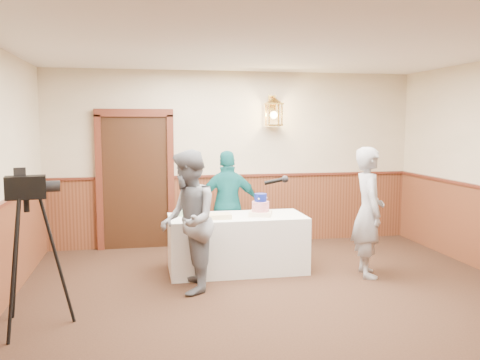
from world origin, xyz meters
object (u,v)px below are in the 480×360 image
(tiered_cake, at_px, (260,207))
(tv_camera_rig, at_px, (29,261))
(interviewer, at_px, (188,221))
(sheet_cake_yellow, at_px, (219,216))
(baker, at_px, (368,212))
(assistant_p, at_px, (228,205))
(display_table, at_px, (237,243))
(sheet_cake_green, at_px, (188,212))

(tiered_cake, relative_size, tv_camera_rig, 0.25)
(tv_camera_rig, bearing_deg, interviewer, 16.31)
(sheet_cake_yellow, bearing_deg, baker, -11.46)
(interviewer, bearing_deg, tv_camera_rig, -63.02)
(tiered_cake, bearing_deg, tv_camera_rig, -151.26)
(sheet_cake_yellow, distance_m, baker, 1.92)
(interviewer, height_order, assistant_p, interviewer)
(display_table, relative_size, interviewer, 1.08)
(tiered_cake, bearing_deg, baker, -19.86)
(tiered_cake, xyz_separation_m, assistant_p, (-0.31, 0.69, -0.07))
(display_table, height_order, baker, baker)
(display_table, bearing_deg, sheet_cake_green, 164.28)
(sheet_cake_green, bearing_deg, interviewer, -95.42)
(baker, distance_m, tv_camera_rig, 4.05)
(interviewer, xyz_separation_m, tv_camera_rig, (-1.60, -0.78, -0.17))
(display_table, height_order, assistant_p, assistant_p)
(display_table, xyz_separation_m, tiered_cake, (0.31, -0.05, 0.49))
(baker, bearing_deg, sheet_cake_green, 83.30)
(sheet_cake_yellow, height_order, tv_camera_rig, tv_camera_rig)
(tiered_cake, relative_size, sheet_cake_yellow, 1.23)
(tiered_cake, height_order, assistant_p, assistant_p)
(interviewer, bearing_deg, assistant_p, 153.18)
(tiered_cake, distance_m, baker, 1.40)
(sheet_cake_yellow, bearing_deg, tv_camera_rig, -146.74)
(display_table, distance_m, assistant_p, 0.76)
(tiered_cake, distance_m, sheet_cake_green, 0.97)
(tv_camera_rig, bearing_deg, tiered_cake, 18.98)
(assistant_p, bearing_deg, tiered_cake, 116.42)
(sheet_cake_green, bearing_deg, tiered_cake, -13.68)
(sheet_cake_yellow, relative_size, sheet_cake_green, 0.91)
(sheet_cake_green, relative_size, baker, 0.20)
(baker, xyz_separation_m, assistant_p, (-1.63, 1.16, -0.05))
(interviewer, distance_m, baker, 2.34)
(interviewer, xyz_separation_m, assistant_p, (0.71, 1.34, -0.05))
(sheet_cake_green, distance_m, assistant_p, 0.78)
(assistant_p, bearing_deg, sheet_cake_green, 38.44)
(baker, bearing_deg, interviewer, 105.04)
(sheet_cake_yellow, xyz_separation_m, sheet_cake_green, (-0.37, 0.32, 0.01))
(tv_camera_rig, bearing_deg, display_table, 22.98)
(sheet_cake_green, bearing_deg, assistant_p, 36.53)
(display_table, xyz_separation_m, baker, (1.62, -0.53, 0.46))
(baker, height_order, tv_camera_rig, baker)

